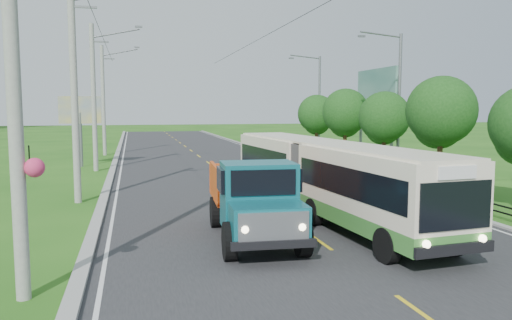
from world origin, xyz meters
name	(u,v)px	position (x,y,z in m)	size (l,w,h in m)	color
ground	(319,241)	(0.00, 0.00, 0.00)	(240.00, 240.00, 0.00)	#235814
road	(217,169)	(0.00, 20.00, 0.01)	(14.00, 120.00, 0.02)	#28282B
curb_left	(112,171)	(-7.20, 20.00, 0.07)	(0.40, 120.00, 0.15)	#9E9E99
curb_right	(312,166)	(7.15, 20.00, 0.05)	(0.30, 120.00, 0.10)	#9E9E99
edge_line_left	(120,172)	(-6.65, 20.00, 0.02)	(0.12, 120.00, 0.00)	silver
edge_line_right	(305,166)	(6.65, 20.00, 0.02)	(0.12, 120.00, 0.00)	silver
centre_dash	(319,241)	(0.00, 0.00, 0.02)	(0.12, 2.20, 0.00)	yellow
railing_right	(357,172)	(8.00, 14.00, 0.30)	(0.04, 40.00, 0.60)	black
pole_nearest	(16,80)	(-8.24, -3.00, 4.94)	(3.51, 0.44, 10.00)	gray
pole_near	(75,91)	(-8.26, 9.00, 5.09)	(3.51, 0.32, 10.00)	gray
pole_mid	(94,97)	(-8.26, 21.00, 5.09)	(3.51, 0.32, 10.00)	gray
pole_far	(104,100)	(-8.26, 33.00, 5.09)	(3.51, 0.32, 10.00)	gray
tree_third	(441,115)	(9.86, 8.14, 3.99)	(3.60, 3.62, 6.00)	#382314
tree_fourth	(384,120)	(9.86, 14.14, 3.59)	(3.24, 3.31, 5.40)	#382314
tree_fifth	(345,114)	(9.86, 20.14, 3.85)	(3.48, 3.52, 5.80)	#382314
tree_back	(317,116)	(9.86, 26.14, 3.65)	(3.30, 3.36, 5.50)	#382314
streetlight_mid	(397,99)	(10.64, 14.00, 4.90)	(3.02, 0.20, 9.07)	slate
streetlight_far	(318,102)	(10.64, 28.00, 4.90)	(3.02, 0.20, 9.07)	slate
planter_near	(441,192)	(8.60, 6.00, 0.29)	(0.64, 0.64, 0.67)	silver
planter_mid	(366,172)	(8.60, 14.00, 0.29)	(0.64, 0.64, 0.67)	silver
planter_far	(320,159)	(8.60, 22.00, 0.29)	(0.64, 0.64, 0.67)	silver
billboard_left	(80,114)	(-9.50, 24.00, 3.87)	(3.00, 0.20, 5.20)	slate
billboard_right	(376,95)	(12.30, 20.00, 5.34)	(0.24, 6.00, 7.30)	slate
bus	(324,172)	(1.61, 3.64, 1.76)	(3.61, 15.32, 2.93)	#3D8334
dump_truck	(254,194)	(-2.00, 0.81, 1.50)	(2.84, 6.46, 2.65)	#115D69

